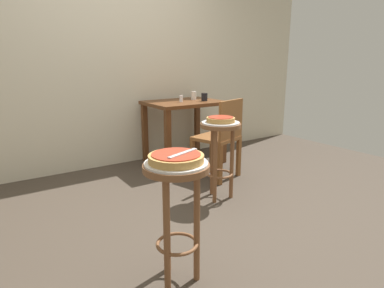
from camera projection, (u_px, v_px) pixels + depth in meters
ground_plane at (189, 212)px, 2.72m from camera, size 6.00×6.00×0.00m
back_wall at (109, 37)px, 3.67m from camera, size 6.00×0.10×3.00m
stool_foreground at (177, 198)px, 1.75m from camera, size 0.36×0.36×0.70m
serving_plate_foreground at (176, 163)px, 1.70m from camera, size 0.34×0.34×0.01m
pizza_foreground at (176, 158)px, 1.69m from camera, size 0.29×0.29×0.05m
stool_middle at (220, 145)px, 2.87m from camera, size 0.36×0.36×0.70m
serving_plate_middle at (221, 123)px, 2.82m from camera, size 0.33×0.33×0.01m
pizza_middle at (221, 119)px, 2.82m from camera, size 0.25×0.25×0.05m
dining_table at (184, 112)px, 3.92m from camera, size 0.88×0.67×0.76m
cup_near_edge at (204, 97)px, 3.90m from camera, size 0.07×0.07×0.09m
cup_far_edge at (194, 96)px, 4.04m from camera, size 0.07×0.07×0.10m
condiment_shaker at (181, 99)px, 3.80m from camera, size 0.04×0.04×0.08m
wooden_chair at (221, 136)px, 3.41m from camera, size 0.50×0.50×0.85m
pizza_server_knife at (183, 153)px, 1.68m from camera, size 0.22×0.10×0.01m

